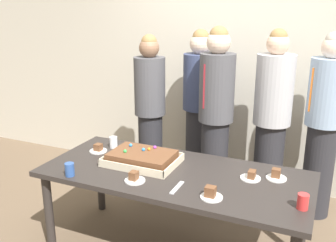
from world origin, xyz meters
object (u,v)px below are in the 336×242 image
object	(u,v)px
plated_slice_center_front	(276,176)
person_far_right_suit	(199,109)
plated_slice_far_right	(251,176)
sheet_cake	(142,158)
person_left_edge_reaching	(324,125)
person_green_shirt_behind	(272,121)
plated_slice_far_left	(98,149)
person_striped_tie_right	(150,115)
party_table	(174,181)
drink_cup_nearest	(114,142)
cake_server_utensil	(177,188)
person_serving_front	(216,118)
drink_cup_middle	(303,202)
drink_cup_far_end	(70,170)
plated_slice_near_right	(211,194)
plated_slice_near_left	(134,178)

from	to	relation	value
plated_slice_center_front	person_far_right_suit	size ratio (longest dim) A/B	0.09
plated_slice_far_right	sheet_cake	bearing A→B (deg)	-175.53
person_left_edge_reaching	plated_slice_far_right	bearing A→B (deg)	26.96
person_green_shirt_behind	person_left_edge_reaching	size ratio (longest dim) A/B	1.01
plated_slice_far_left	person_far_right_suit	xyz separation A→B (m)	(0.55, 1.07, 0.15)
person_far_right_suit	person_striped_tie_right	bearing A→B (deg)	-45.14
party_table	person_far_right_suit	bearing A→B (deg)	100.80
plated_slice_center_front	drink_cup_nearest	world-z (taller)	drink_cup_nearest
sheet_cake	cake_server_utensil	xyz separation A→B (m)	(0.42, -0.29, -0.04)
person_far_right_suit	person_left_edge_reaching	world-z (taller)	person_left_edge_reaching
person_serving_front	person_green_shirt_behind	bearing A→B (deg)	137.89
drink_cup_middle	person_striped_tie_right	bearing A→B (deg)	147.04
plated_slice_far_left	party_table	bearing A→B (deg)	-8.93
person_left_edge_reaching	cake_server_utensil	bearing A→B (deg)	17.59
drink_cup_nearest	sheet_cake	bearing A→B (deg)	-27.58
drink_cup_nearest	drink_cup_far_end	distance (m)	0.63
plated_slice_far_right	drink_cup_middle	xyz separation A→B (m)	(0.38, -0.29, 0.03)
sheet_cake	drink_cup_far_end	distance (m)	0.57
plated_slice_far_left	drink_cup_nearest	world-z (taller)	drink_cup_nearest
plated_slice_far_right	person_serving_front	bearing A→B (deg)	124.74
plated_slice_near_right	person_far_right_suit	distance (m)	1.59
plated_slice_center_front	cake_server_utensil	bearing A→B (deg)	-144.19
sheet_cake	plated_slice_center_front	bearing A→B (deg)	8.26
person_striped_tie_right	plated_slice_far_right	bearing A→B (deg)	36.37
person_far_right_suit	person_left_edge_reaching	bearing A→B (deg)	91.44
sheet_cake	person_left_edge_reaching	bearing A→B (deg)	40.01
sheet_cake	plated_slice_far_left	bearing A→B (deg)	171.27
plated_slice_near_left	person_serving_front	size ratio (longest dim) A/B	0.08
drink_cup_far_end	cake_server_utensil	distance (m)	0.82
plated_slice_far_right	cake_server_utensil	bearing A→B (deg)	-141.04
party_table	sheet_cake	world-z (taller)	sheet_cake
drink_cup_middle	cake_server_utensil	distance (m)	0.83
plated_slice_near_right	plated_slice_far_right	size ratio (longest dim) A/B	1.00
person_green_shirt_behind	sheet_cake	bearing A→B (deg)	-0.02
drink_cup_nearest	drink_cup_middle	size ratio (longest dim) A/B	1.00
plated_slice_near_left	drink_cup_nearest	xyz separation A→B (m)	(-0.50, 0.52, 0.03)
plated_slice_far_left	drink_cup_far_end	bearing A→B (deg)	-80.23
person_striped_tie_right	plated_slice_far_left	bearing A→B (deg)	-33.74
person_far_right_suit	person_left_edge_reaching	size ratio (longest dim) A/B	0.99
drink_cup_nearest	person_left_edge_reaching	size ratio (longest dim) A/B	0.06
person_green_shirt_behind	person_far_right_suit	xyz separation A→B (m)	(-0.77, 0.15, -0.01)
plated_slice_near_left	person_striped_tie_right	distance (m)	1.19
drink_cup_far_end	person_striped_tie_right	distance (m)	1.22
drink_cup_middle	person_far_right_suit	world-z (taller)	person_far_right_suit
plated_slice_far_left	person_green_shirt_behind	bearing A→B (deg)	34.78
person_green_shirt_behind	person_far_right_suit	size ratio (longest dim) A/B	1.02
person_striped_tie_right	plated_slice_near_right	bearing A→B (deg)	19.77
drink_cup_middle	party_table	bearing A→B (deg)	169.35
party_table	person_serving_front	bearing A→B (deg)	85.69
drink_cup_far_end	person_green_shirt_behind	distance (m)	1.88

